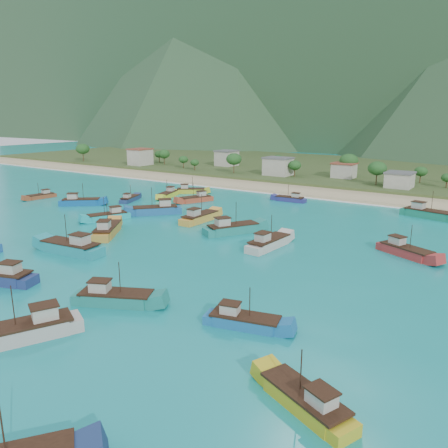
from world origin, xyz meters
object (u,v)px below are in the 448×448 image
Objects in this scene: boat_28 at (156,210)px; boat_30 at (168,195)px; boat_26 at (427,214)px; boat_2 at (26,332)px; boat_5 at (72,248)px; boat_17 at (81,202)px; boat_4 at (269,244)px; boat_15 at (108,217)px; boat_19 at (290,199)px; boat_25 at (232,229)px; boat_22 at (244,322)px; boat_13 at (199,218)px; boat_21 at (0,278)px; boat_12 at (190,191)px; boat_29 at (107,231)px; boat_3 at (405,252)px; boat_27 at (196,199)px; boat_16 at (41,197)px; boat_11 at (130,199)px; boat_18 at (306,402)px; boat_9 at (115,299)px.

boat_28 is 23.56m from boat_30.
boat_28 is (-57.51, -34.20, 0.03)m from boat_26.
boat_5 reaches higher than boat_2.
boat_4 is at bearing 44.33° from boat_17.
boat_4 is at bearing -11.76° from boat_26.
boat_26 is at bearing -107.14° from boat_28.
boat_26 is (62.81, 45.27, 0.19)m from boat_15.
boat_26 is at bearing 69.54° from boat_4.
boat_2 reaches higher than boat_4.
boat_4 is at bearing -162.60° from boat_19.
boat_28 reaches higher than boat_19.
boat_30 is (-39.16, 24.39, -0.24)m from boat_25.
boat_22 is 0.94× the size of boat_30.
boat_13 is 0.99× the size of boat_21.
boat_29 reaches higher than boat_12.
boat_13 is 55.54m from boat_26.
boat_3 reaches higher than boat_19.
boat_4 is at bearing -57.28° from boat_5.
boat_27 is 0.90× the size of boat_28.
boat_16 is 0.83× the size of boat_17.
boat_22 is at bearing -96.90° from boat_21.
boat_3 is 0.94× the size of boat_4.
boat_4 is 58.24m from boat_11.
boat_2 is at bearing 124.77° from boat_18.
boat_16 is (-80.77, 6.11, -0.28)m from boat_4.
boat_5 is 60.25m from boat_16.
boat_5 is at bearing -141.02° from boat_9.
boat_21 is 72.08m from boat_30.
boat_3 is at bearing -91.50° from boat_2.
boat_4 is at bearing -152.28° from boat_28.
boat_27 is at bearing -81.02° from boat_3.
boat_15 is at bearing -130.97° from boat_22.
boat_13 is at bearing -138.80° from boat_28.
boat_2 is at bearing -142.67° from boat_5.
boat_25 reaches higher than boat_2.
boat_22 is at bearing 74.43° from boat_18.
boat_13 is at bearing -64.15° from boat_3.
boat_21 is 1.01× the size of boat_28.
boat_4 is 36.24m from boat_5.
boat_2 is 24.71m from boat_22.
boat_17 is at bearing -59.23° from boat_12.
boat_17 reaches higher than boat_11.
boat_16 is at bearing 31.96° from boat_21.
boat_2 reaches higher than boat_16.
boat_18 is (2.41, -48.89, -0.10)m from boat_3.
boat_9 reaches higher than boat_11.
boat_30 reaches higher than boat_16.
boat_9 is 1.14× the size of boat_22.
boat_28 is at bearing -142.08° from boat_22.
boat_19 is at bearing -77.07° from boat_26.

